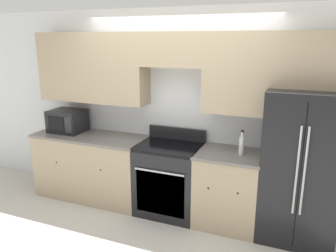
{
  "coord_description": "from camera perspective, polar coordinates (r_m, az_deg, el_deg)",
  "views": [
    {
      "loc": [
        1.47,
        -3.33,
        2.22
      ],
      "look_at": [
        -0.0,
        0.31,
        1.17
      ],
      "focal_mm": 35.0,
      "sensor_mm": 36.0,
      "label": 1
    }
  ],
  "objects": [
    {
      "name": "lower_cabinets_right",
      "position": [
        4.1,
        10.42,
        -10.7
      ],
      "size": [
        0.77,
        0.64,
        0.92
      ],
      "color": "tan",
      "rests_on": "ground_plane"
    },
    {
      "name": "ground_plane",
      "position": [
        4.26,
        -1.63,
        -16.42
      ],
      "size": [
        12.0,
        12.0,
        0.0
      ],
      "primitive_type": "plane",
      "color": "beige"
    },
    {
      "name": "oven_range",
      "position": [
        4.29,
        0.21,
        -9.14
      ],
      "size": [
        0.79,
        0.65,
        1.08
      ],
      "color": "black",
      "rests_on": "ground_plane"
    },
    {
      "name": "refrigerator",
      "position": [
        3.94,
        22.04,
        -6.47
      ],
      "size": [
        0.81,
        0.76,
        1.71
      ],
      "color": "black",
      "rests_on": "ground_plane"
    },
    {
      "name": "wall_back",
      "position": [
        4.22,
        1.32,
        5.98
      ],
      "size": [
        8.0,
        0.39,
        2.6
      ],
      "color": "silver",
      "rests_on": "ground_plane"
    },
    {
      "name": "microwave",
      "position": [
        4.91,
        -17.11,
        0.86
      ],
      "size": [
        0.48,
        0.39,
        0.32
      ],
      "color": "black",
      "rests_on": "lower_cabinets_left"
    },
    {
      "name": "bottle",
      "position": [
        3.87,
        12.71,
        -3.23
      ],
      "size": [
        0.07,
        0.07,
        0.29
      ],
      "color": "silver",
      "rests_on": "lower_cabinets_right"
    },
    {
      "name": "lower_cabinets_left",
      "position": [
        4.83,
        -13.12,
        -6.8
      ],
      "size": [
        1.61,
        0.64,
        0.92
      ],
      "color": "tan",
      "rests_on": "ground_plane"
    }
  ]
}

